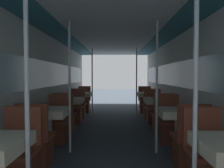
{
  "coord_description": "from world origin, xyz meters",
  "views": [
    {
      "loc": [
        0.04,
        -1.05,
        1.28
      ],
      "look_at": [
        -0.01,
        2.25,
        1.15
      ],
      "focal_mm": 35.0,
      "sensor_mm": 36.0,
      "label": 1
    }
  ],
  "objects_px": {
    "chair_right_near_3": "(150,109)",
    "chair_left_far_3": "(84,104)",
    "dining_table_left_1": "(49,115)",
    "support_pole_right_0": "(195,98)",
    "dining_table_right_2": "(158,103)",
    "chair_right_near_2": "(163,121)",
    "support_pole_left_1": "(70,87)",
    "dining_table_left_3": "(81,96)",
    "dining_table_left_2": "(70,102)",
    "support_pole_right_3": "(137,82)",
    "support_pole_left_0": "(27,98)",
    "support_pole_left_3": "(92,82)",
    "support_pole_right_1": "(157,87)",
    "chair_left_far_2": "(75,112)",
    "chair_right_far_0": "(208,165)",
    "chair_left_far_1": "(58,128)",
    "dining_table_right_1": "(178,116)",
    "chair_right_far_2": "(154,113)",
    "chair_right_far_3": "(145,104)",
    "chair_right_near_1": "(189,147)",
    "chair_right_far_1": "(169,128)",
    "chair_left_near_2": "(65,121)",
    "chair_left_near_1": "(37,146)",
    "chair_left_far_0": "(17,164)",
    "chair_left_near_3": "(79,109)"
  },
  "relations": [
    {
      "from": "dining_table_left_1",
      "to": "chair_right_near_1",
      "type": "distance_m",
      "value": 2.24
    },
    {
      "from": "chair_right_far_0",
      "to": "dining_table_right_1",
      "type": "height_order",
      "value": "chair_right_far_0"
    },
    {
      "from": "chair_right_far_0",
      "to": "chair_left_far_1",
      "type": "bearing_deg",
      "value": -38.96
    },
    {
      "from": "chair_right_far_1",
      "to": "chair_left_near_2",
      "type": "bearing_deg",
      "value": -15.94
    },
    {
      "from": "support_pole_left_3",
      "to": "support_pole_right_1",
      "type": "distance_m",
      "value": 3.76
    },
    {
      "from": "support_pole_left_1",
      "to": "chair_right_near_3",
      "type": "bearing_deg",
      "value": 58.37
    },
    {
      "from": "chair_left_near_1",
      "to": "support_pole_left_3",
      "type": "xyz_separation_m",
      "value": [
        0.35,
        4.03,
        0.81
      ]
    },
    {
      "from": "chair_left_far_1",
      "to": "chair_right_far_1",
      "type": "height_order",
      "value": "same"
    },
    {
      "from": "chair_left_far_3",
      "to": "dining_table_right_1",
      "type": "xyz_separation_m",
      "value": [
        2.15,
        -4.03,
        0.34
      ]
    },
    {
      "from": "chair_left_far_1",
      "to": "chair_right_far_1",
      "type": "distance_m",
      "value": 2.15
    },
    {
      "from": "dining_table_left_3",
      "to": "chair_right_near_2",
      "type": "distance_m",
      "value": 3.16
    },
    {
      "from": "chair_left_far_3",
      "to": "chair_left_near_2",
      "type": "bearing_deg",
      "value": 90.0
    },
    {
      "from": "dining_table_left_1",
      "to": "support_pole_right_0",
      "type": "relative_size",
      "value": 0.34
    },
    {
      "from": "support_pole_right_0",
      "to": "chair_right_near_3",
      "type": "height_order",
      "value": "support_pole_right_0"
    },
    {
      "from": "dining_table_left_3",
      "to": "chair_right_near_3",
      "type": "xyz_separation_m",
      "value": [
        2.15,
        -0.56,
        -0.34
      ]
    },
    {
      "from": "chair_left_near_2",
      "to": "chair_left_far_1",
      "type": "bearing_deg",
      "value": -90.0
    },
    {
      "from": "chair_left_near_3",
      "to": "chair_right_far_0",
      "type": "bearing_deg",
      "value": -62.28
    },
    {
      "from": "chair_left_far_2",
      "to": "chair_right_far_0",
      "type": "relative_size",
      "value": 1.0
    },
    {
      "from": "support_pole_left_1",
      "to": "dining_table_right_2",
      "type": "height_order",
      "value": "support_pole_left_1"
    },
    {
      "from": "support_pole_right_0",
      "to": "chair_left_far_1",
      "type": "bearing_deg",
      "value": 127.96
    },
    {
      "from": "chair_left_far_0",
      "to": "dining_table_left_1",
      "type": "relative_size",
      "value": 1.24
    },
    {
      "from": "chair_left_near_2",
      "to": "support_pole_left_0",
      "type": "bearing_deg",
      "value": -83.06
    },
    {
      "from": "support_pole_left_1",
      "to": "support_pole_right_3",
      "type": "xyz_separation_m",
      "value": [
        1.44,
        3.47,
        0.0
      ]
    },
    {
      "from": "dining_table_right_1",
      "to": "chair_right_near_1",
      "type": "bearing_deg",
      "value": -90.0
    },
    {
      "from": "chair_left_near_1",
      "to": "dining_table_left_2",
      "type": "xyz_separation_m",
      "value": [
        -0.0,
        2.3,
        0.34
      ]
    },
    {
      "from": "chair_left_far_1",
      "to": "support_pole_left_3",
      "type": "distance_m",
      "value": 3.04
    },
    {
      "from": "support_pole_left_3",
      "to": "support_pole_right_0",
      "type": "distance_m",
      "value": 5.4
    },
    {
      "from": "dining_table_left_2",
      "to": "chair_right_far_2",
      "type": "xyz_separation_m",
      "value": [
        2.15,
        0.56,
        -0.34
      ]
    },
    {
      "from": "chair_left_far_0",
      "to": "chair_left_near_3",
      "type": "height_order",
      "value": "same"
    },
    {
      "from": "support_pole_left_3",
      "to": "chair_right_far_2",
      "type": "distance_m",
      "value": 2.29
    },
    {
      "from": "dining_table_left_3",
      "to": "chair_left_near_3",
      "type": "bearing_deg",
      "value": -90.0
    },
    {
      "from": "dining_table_left_2",
      "to": "chair_left_far_3",
      "type": "xyz_separation_m",
      "value": [
        0.0,
        2.3,
        -0.34
      ]
    },
    {
      "from": "support_pole_right_3",
      "to": "chair_right_far_0",
      "type": "bearing_deg",
      "value": -85.64
    },
    {
      "from": "chair_left_far_0",
      "to": "dining_table_right_1",
      "type": "relative_size",
      "value": 1.24
    },
    {
      "from": "dining_table_right_1",
      "to": "support_pole_right_3",
      "type": "xyz_separation_m",
      "value": [
        -0.35,
        3.47,
        0.46
      ]
    },
    {
      "from": "chair_left_far_1",
      "to": "support_pole_left_3",
      "type": "xyz_separation_m",
      "value": [
        0.35,
        2.91,
        0.81
      ]
    },
    {
      "from": "support_pole_left_0",
      "to": "chair_right_near_3",
      "type": "height_order",
      "value": "support_pole_left_0"
    },
    {
      "from": "dining_table_left_3",
      "to": "chair_right_far_2",
      "type": "xyz_separation_m",
      "value": [
        2.15,
        -1.17,
        -0.34
      ]
    },
    {
      "from": "chair_right_near_3",
      "to": "chair_left_far_3",
      "type": "bearing_deg",
      "value": 152.39
    },
    {
      "from": "support_pole_left_0",
      "to": "dining_table_right_2",
      "type": "bearing_deg",
      "value": 62.7
    },
    {
      "from": "chair_right_far_1",
      "to": "support_pole_right_1",
      "type": "relative_size",
      "value": 0.42
    },
    {
      "from": "support_pole_left_3",
      "to": "support_pole_left_0",
      "type": "bearing_deg",
      "value": -90.0
    },
    {
      "from": "dining_table_right_2",
      "to": "chair_right_near_3",
      "type": "xyz_separation_m",
      "value": [
        -0.0,
        1.17,
        -0.34
      ]
    },
    {
      "from": "dining_table_left_1",
      "to": "chair_right_far_2",
      "type": "relative_size",
      "value": 0.81
    },
    {
      "from": "dining_table_left_2",
      "to": "support_pole_right_3",
      "type": "relative_size",
      "value": 0.34
    },
    {
      "from": "dining_table_right_2",
      "to": "chair_right_near_2",
      "type": "height_order",
      "value": "chair_right_near_2"
    },
    {
      "from": "dining_table_right_2",
      "to": "chair_right_far_3",
      "type": "relative_size",
      "value": 0.81
    },
    {
      "from": "chair_left_near_1",
      "to": "chair_left_far_2",
      "type": "distance_m",
      "value": 2.86
    },
    {
      "from": "chair_right_far_3",
      "to": "support_pole_left_1",
      "type": "bearing_deg",
      "value": 66.04
    },
    {
      "from": "chair_left_far_1",
      "to": "support_pole_left_1",
      "type": "bearing_deg",
      "value": 122.27
    }
  ]
}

